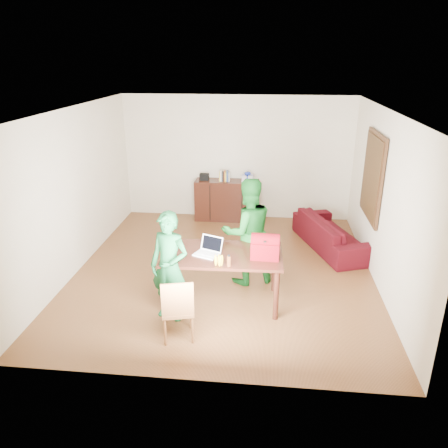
# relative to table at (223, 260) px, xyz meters

# --- Properties ---
(room) EXTENTS (5.20, 5.70, 2.90)m
(room) POSITION_rel_table_xyz_m (-0.08, 1.15, 0.61)
(room) COLOR #472811
(room) RESTS_ON ground
(table) EXTENTS (1.74, 1.01, 0.80)m
(table) POSITION_rel_table_xyz_m (0.00, 0.00, 0.00)
(table) COLOR black
(table) RESTS_ON ground
(chair) EXTENTS (0.48, 0.47, 0.89)m
(chair) POSITION_rel_table_xyz_m (-0.48, -0.94, -0.44)
(chair) COLOR brown
(chair) RESTS_ON ground
(person_near) EXTENTS (0.66, 0.53, 1.56)m
(person_near) POSITION_rel_table_xyz_m (-0.68, -0.46, 0.08)
(person_near) COLOR #125227
(person_near) RESTS_ON ground
(person_far) EXTENTS (1.03, 0.92, 1.74)m
(person_far) POSITION_rel_table_xyz_m (0.32, 0.70, 0.17)
(person_far) COLOR #145B1B
(person_far) RESTS_ON ground
(laptop) EXTENTS (0.40, 0.35, 0.24)m
(laptop) POSITION_rel_table_xyz_m (-0.22, -0.09, 0.15)
(laptop) COLOR white
(laptop) RESTS_ON table
(bananas) EXTENTS (0.17, 0.11, 0.06)m
(bananas) POSITION_rel_table_xyz_m (-0.01, -0.40, 0.13)
(bananas) COLOR gold
(bananas) RESTS_ON table
(bottle) EXTENTS (0.06, 0.06, 0.16)m
(bottle) POSITION_rel_table_xyz_m (0.13, -0.39, 0.18)
(bottle) COLOR #602F16
(bottle) RESTS_ON table
(red_bag) EXTENTS (0.40, 0.25, 0.29)m
(red_bag) POSITION_rel_table_xyz_m (0.61, -0.10, 0.25)
(red_bag) COLOR maroon
(red_bag) RESTS_ON table
(sofa) EXTENTS (1.42, 2.16, 0.59)m
(sofa) POSITION_rel_table_xyz_m (1.86, 2.20, -0.40)
(sofa) COLOR #38070F
(sofa) RESTS_ON ground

